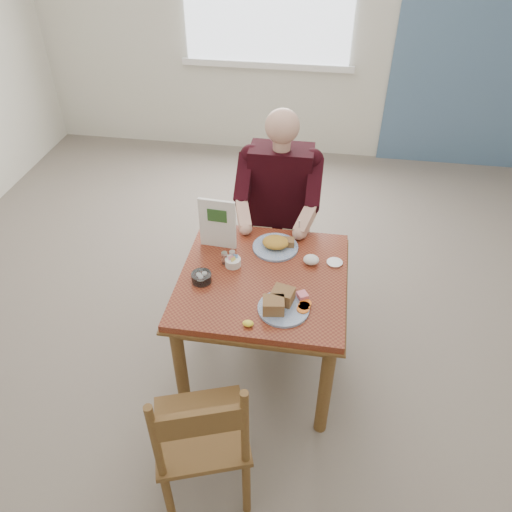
% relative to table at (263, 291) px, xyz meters
% --- Properties ---
extents(floor, '(6.00, 6.00, 0.00)m').
position_rel_table_xyz_m(floor, '(0.00, 0.00, -0.64)').
color(floor, '#72695C').
rests_on(floor, ground).
extents(wall_back, '(5.50, 0.00, 5.50)m').
position_rel_table_xyz_m(wall_back, '(0.00, 3.00, 0.76)').
color(wall_back, silver).
rests_on(wall_back, ground).
extents(accent_panel, '(1.60, 0.02, 2.80)m').
position_rel_table_xyz_m(accent_panel, '(1.60, 2.98, 0.76)').
color(accent_panel, slate).
rests_on(accent_panel, ground).
extents(lemon_wedge, '(0.06, 0.04, 0.03)m').
position_rel_table_xyz_m(lemon_wedge, '(-0.02, -0.37, 0.13)').
color(lemon_wedge, yellow).
rests_on(lemon_wedge, table).
extents(napkin, '(0.09, 0.07, 0.06)m').
position_rel_table_xyz_m(napkin, '(0.25, 0.15, 0.14)').
color(napkin, white).
rests_on(napkin, table).
extents(metal_dish, '(0.09, 0.09, 0.01)m').
position_rel_table_xyz_m(metal_dish, '(0.38, 0.17, 0.12)').
color(metal_dish, silver).
rests_on(metal_dish, table).
extents(table, '(0.92, 0.92, 0.75)m').
position_rel_table_xyz_m(table, '(0.00, 0.00, 0.00)').
color(table, brown).
rests_on(table, ground).
extents(chair_far, '(0.42, 0.42, 0.95)m').
position_rel_table_xyz_m(chair_far, '(0.00, 0.80, -0.16)').
color(chair_far, brown).
rests_on(chair_far, ground).
extents(chair_near, '(0.53, 0.53, 0.95)m').
position_rel_table_xyz_m(chair_near, '(-0.15, -0.84, -0.16)').
color(chair_near, brown).
rests_on(chair_near, ground).
extents(diner, '(0.53, 0.56, 1.39)m').
position_rel_table_xyz_m(diner, '(0.00, 0.71, 0.17)').
color(diner, '#9C9675').
rests_on(diner, chair_far).
extents(near_plate, '(0.28, 0.26, 0.09)m').
position_rel_table_xyz_m(near_plate, '(0.13, -0.23, 0.14)').
color(near_plate, white).
rests_on(near_plate, table).
extents(far_plate, '(0.28, 0.28, 0.07)m').
position_rel_table_xyz_m(far_plate, '(0.04, 0.26, 0.14)').
color(far_plate, white).
rests_on(far_plate, table).
extents(caddy, '(0.11, 0.11, 0.07)m').
position_rel_table_xyz_m(caddy, '(-0.18, 0.06, 0.14)').
color(caddy, white).
rests_on(caddy, table).
extents(shakers, '(0.09, 0.06, 0.08)m').
position_rel_table_xyz_m(shakers, '(-0.21, 0.08, 0.15)').
color(shakers, white).
rests_on(shakers, table).
extents(creamer, '(0.12, 0.12, 0.05)m').
position_rel_table_xyz_m(creamer, '(-0.32, -0.09, 0.14)').
color(creamer, white).
rests_on(creamer, table).
extents(menu, '(0.21, 0.03, 0.31)m').
position_rel_table_xyz_m(menu, '(-0.30, 0.23, 0.27)').
color(menu, white).
rests_on(menu, table).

